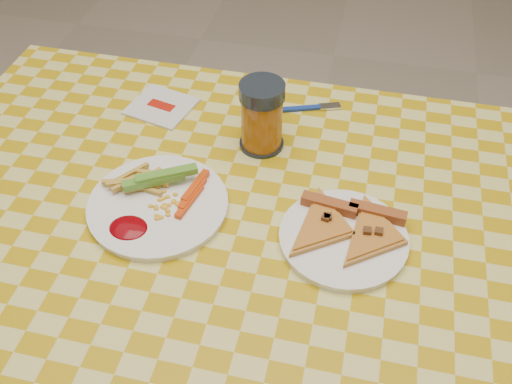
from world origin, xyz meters
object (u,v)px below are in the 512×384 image
at_px(table, 242,247).
at_px(drink_glass, 262,117).
at_px(plate_left, 158,206).
at_px(plate_right, 343,239).

relative_size(table, drink_glass, 9.01).
bearing_deg(plate_left, table, 1.87).
xyz_separation_m(plate_right, drink_glass, (-0.19, 0.21, 0.06)).
bearing_deg(table, drink_glass, 92.58).
height_order(plate_left, drink_glass, drink_glass).
relative_size(table, plate_left, 5.27).
height_order(plate_left, plate_right, same).
relative_size(plate_left, drink_glass, 1.71).
relative_size(plate_left, plate_right, 1.15).
xyz_separation_m(table, plate_right, (0.18, -0.01, 0.08)).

